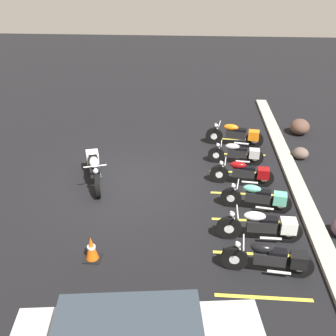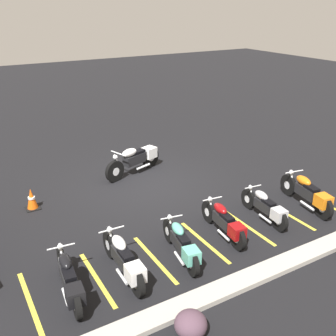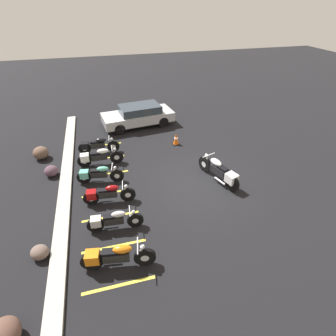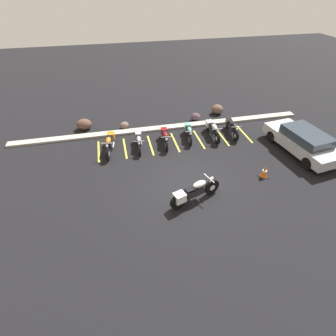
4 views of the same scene
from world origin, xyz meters
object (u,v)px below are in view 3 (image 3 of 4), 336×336
at_px(landscape_rock_2, 40,252).
at_px(traffic_cone, 176,139).
at_px(parked_bike_2, 107,194).
at_px(parked_bike_4, 98,157).
at_px(parked_bike_0, 114,256).
at_px(parked_bike_3, 98,174).
at_px(landscape_rock_0, 3,336).
at_px(parked_bike_1, 112,220).
at_px(landscape_rock_3, 51,171).
at_px(parked_bike_5, 97,145).
at_px(car_silver, 138,115).
at_px(motorcycle_white_featured, 220,172).
at_px(landscape_rock_1, 41,153).

relative_size(landscape_rock_2, traffic_cone, 0.89).
height_order(parked_bike_2, parked_bike_4, parked_bike_4).
xyz_separation_m(parked_bike_0, landscape_rock_2, (0.97, 2.24, -0.25)).
xyz_separation_m(parked_bike_3, traffic_cone, (2.48, -4.29, -0.12)).
xyz_separation_m(parked_bike_3, landscape_rock_0, (-5.99, 2.44, -0.10)).
xyz_separation_m(parked_bike_1, landscape_rock_0, (-3.02, 2.80, -0.09)).
distance_m(parked_bike_2, landscape_rock_0, 5.27).
bearing_deg(parked_bike_3, landscape_rock_3, 161.53).
relative_size(parked_bike_4, landscape_rock_2, 3.79).
bearing_deg(traffic_cone, parked_bike_5, 87.61).
relative_size(parked_bike_4, car_silver, 0.48).
distance_m(motorcycle_white_featured, parked_bike_2, 4.87).
bearing_deg(landscape_rock_3, traffic_cone, -77.49).
xyz_separation_m(motorcycle_white_featured, landscape_rock_1, (4.12, 7.82, -0.20)).
bearing_deg(landscape_rock_0, landscape_rock_1, 1.56).
xyz_separation_m(motorcycle_white_featured, traffic_cone, (3.80, 0.86, -0.21)).
xyz_separation_m(parked_bike_2, landscape_rock_2, (-2.10, 2.23, -0.21)).
distance_m(parked_bike_4, landscape_rock_2, 5.40).
height_order(landscape_rock_3, traffic_cone, traffic_cone).
bearing_deg(landscape_rock_0, traffic_cone, -38.46).
relative_size(parked_bike_2, landscape_rock_0, 2.24).
xyz_separation_m(parked_bike_2, landscape_rock_1, (4.28, 2.95, -0.11)).
bearing_deg(parked_bike_4, parked_bike_1, -84.88).
bearing_deg(parked_bike_1, parked_bike_4, 98.65).
height_order(motorcycle_white_featured, traffic_cone, motorcycle_white_featured).
bearing_deg(parked_bike_5, landscape_rock_0, -100.51).
distance_m(parked_bike_2, landscape_rock_2, 3.07).
distance_m(parked_bike_4, landscape_rock_3, 2.16).
bearing_deg(motorcycle_white_featured, landscape_rock_1, 43.72).
relative_size(landscape_rock_2, landscape_rock_3, 0.94).
xyz_separation_m(parked_bike_5, car_silver, (2.84, -2.68, 0.24)).
height_order(parked_bike_3, landscape_rock_1, parked_bike_3).
xyz_separation_m(parked_bike_1, parked_bike_4, (4.39, 0.28, 0.04)).
xyz_separation_m(parked_bike_0, parked_bike_2, (3.06, 0.01, -0.04)).
height_order(parked_bike_0, parked_bike_1, parked_bike_0).
bearing_deg(car_silver, parked_bike_0, 68.88).
bearing_deg(parked_bike_3, traffic_cone, 39.37).
relative_size(motorcycle_white_featured, traffic_cone, 3.70).
height_order(parked_bike_2, landscape_rock_3, parked_bike_2).
bearing_deg(parked_bike_5, motorcycle_white_featured, -32.39).
bearing_deg(traffic_cone, car_silver, 27.10).
height_order(parked_bike_0, landscape_rock_3, parked_bike_0).
distance_m(parked_bike_3, car_silver, 6.14).
relative_size(motorcycle_white_featured, car_silver, 0.53).
relative_size(parked_bike_4, landscape_rock_0, 2.38).
relative_size(motorcycle_white_featured, landscape_rock_1, 3.08).
bearing_deg(parked_bike_3, parked_bike_5, 98.00).
xyz_separation_m(parked_bike_2, parked_bike_4, (2.90, 0.19, 0.03)).
bearing_deg(landscape_rock_2, parked_bike_5, -18.01).
bearing_deg(parked_bike_2, landscape_rock_3, 138.26).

